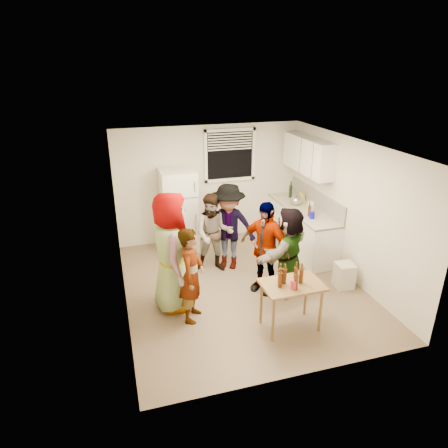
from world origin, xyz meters
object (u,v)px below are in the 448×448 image
object	(u,v)px
beer_bottle_counter	(309,216)
serving_table	(289,326)
blue_cup	(312,218)
beer_bottle_table	(280,287)
kettle	(296,205)
red_cup	(294,288)
guest_stripe	(193,317)
guest_back_right	(228,266)
wine_bottle	(290,197)
trash_bin	(344,274)
guest_back_left	(214,270)
refrigerator	(179,210)
guest_orange	(285,292)
guest_grey	(174,305)
guest_black	(263,289)

from	to	relation	value
beer_bottle_counter	serving_table	world-z (taller)	beer_bottle_counter
beer_bottle_counter	blue_cup	distance (m)	0.13
blue_cup	beer_bottle_table	world-z (taller)	blue_cup
kettle	beer_bottle_counter	distance (m)	0.67
kettle	red_cup	bearing A→B (deg)	-135.72
guest_stripe	guest_back_right	world-z (taller)	guest_back_right
wine_bottle	trash_bin	distance (m)	2.46
red_cup	beer_bottle_table	bearing A→B (deg)	151.46
wine_bottle	guest_back_left	bearing A→B (deg)	-151.16
trash_bin	guest_back_right	world-z (taller)	trash_bin
kettle	refrigerator	bearing A→B (deg)	148.62
wine_bottle	beer_bottle_table	xyz separation A→B (m)	(-1.65, -3.19, -0.16)
guest_back_right	red_cup	bearing A→B (deg)	-51.71
refrigerator	guest_stripe	distance (m)	2.69
kettle	trash_bin	bearing A→B (deg)	-107.54
beer_bottle_counter	guest_back_left	bearing A→B (deg)	179.32
kettle	guest_back_left	xyz separation A→B (m)	(-1.97, -0.65, -0.90)
beer_bottle_counter	blue_cup	bearing A→B (deg)	-91.41
beer_bottle_counter	trash_bin	distance (m)	1.38
blue_cup	guest_back_left	bearing A→B (deg)	175.57
red_cup	blue_cup	bearing A→B (deg)	56.45
beer_bottle_table	trash_bin	bearing A→B (deg)	26.77
beer_bottle_counter	serving_table	xyz separation A→B (m)	(-1.29, -2.00, -0.90)
guest_orange	guest_grey	bearing A→B (deg)	-42.48
kettle	guest_back_left	world-z (taller)	kettle
beer_bottle_counter	guest_orange	world-z (taller)	beer_bottle_counter
guest_stripe	guest_orange	world-z (taller)	guest_orange
beer_bottle_counter	blue_cup	xyz separation A→B (m)	(-0.00, -0.13, 0.00)
red_cup	guest_black	size ratio (longest dim) A/B	0.08
guest_back_right	trash_bin	bearing A→B (deg)	-5.81
trash_bin	guest_back_left	size ratio (longest dim) A/B	0.29
beer_bottle_table	guest_stripe	bearing A→B (deg)	149.56
blue_cup	guest_back_left	world-z (taller)	blue_cup
beer_bottle_counter	guest_grey	distance (m)	3.14
wine_bottle	guest_orange	bearing A→B (deg)	-115.75
guest_back_right	guest_grey	bearing A→B (deg)	-109.68
guest_back_right	beer_bottle_table	bearing A→B (deg)	-56.09
kettle	trash_bin	xyz separation A→B (m)	(0.06, -1.88, -0.65)
guest_grey	wine_bottle	bearing A→B (deg)	-50.06
refrigerator	kettle	xyz separation A→B (m)	(2.40, -0.51, 0.05)
beer_bottle_counter	guest_black	size ratio (longest dim) A/B	0.13
trash_bin	guest_stripe	bearing A→B (deg)	-176.90
blue_cup	beer_bottle_table	distance (m)	2.42
refrigerator	red_cup	world-z (taller)	refrigerator
blue_cup	guest_back_right	size ratio (longest dim) A/B	0.08
wine_bottle	beer_bottle_counter	distance (m)	1.17
guest_back_right	serving_table	bearing A→B (deg)	-50.38
trash_bin	serving_table	size ratio (longest dim) A/B	0.51
trash_bin	guest_back_right	bearing A→B (deg)	143.49
blue_cup	red_cup	distance (m)	2.40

